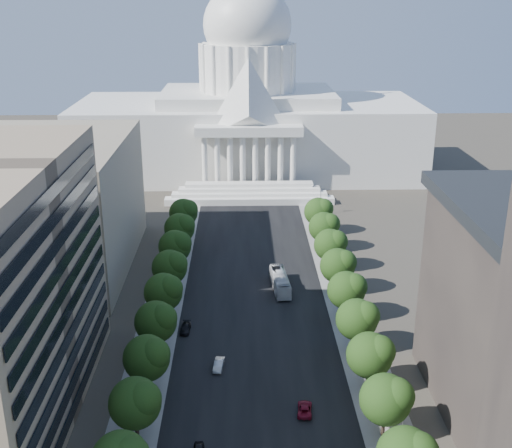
{
  "coord_description": "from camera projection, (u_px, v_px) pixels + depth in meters",
  "views": [
    {
      "loc": [
        -2.56,
        -41.74,
        61.49
      ],
      "look_at": [
        0.34,
        78.13,
        17.98
      ],
      "focal_mm": 45.0,
      "sensor_mm": 36.0,
      "label": 1
    }
  ],
  "objects": [
    {
      "name": "tree_l_f",
      "position": [
        165.0,
        291.0,
        125.13
      ],
      "size": [
        7.79,
        7.6,
        9.97
      ],
      "color": "#33261C",
      "rests_on": "ground"
    },
    {
      "name": "road_asphalt",
      "position": [
        253.0,
        281.0,
        144.83
      ],
      "size": [
        30.0,
        260.0,
        0.01
      ],
      "primitive_type": "cube",
      "color": "black",
      "rests_on": "ground"
    },
    {
      "name": "city_bus",
      "position": [
        280.0,
        282.0,
        140.11
      ],
      "size": [
        4.16,
        13.4,
        3.67
      ],
      "primitive_type": "imported",
      "rotation": [
        0.0,
        0.0,
        0.08
      ],
      "color": "silver",
      "rests_on": "ground"
    },
    {
      "name": "tree_r_i",
      "position": [
        325.0,
        226.0,
        159.78
      ],
      "size": [
        7.79,
        7.6,
        9.97
      ],
      "color": "#33261C",
      "rests_on": "ground"
    },
    {
      "name": "tree_r_d",
      "position": [
        372.0,
        354.0,
        103.4
      ],
      "size": [
        7.79,
        7.6,
        9.97
      ],
      "color": "#33261C",
      "rests_on": "ground"
    },
    {
      "name": "capitol",
      "position": [
        248.0,
        116.0,
        227.18
      ],
      "size": [
        120.0,
        56.0,
        73.0
      ],
      "color": "white",
      "rests_on": "ground"
    },
    {
      "name": "tree_l_d",
      "position": [
        148.0,
        357.0,
        102.58
      ],
      "size": [
        7.79,
        7.6,
        9.97
      ],
      "color": "#33261C",
      "rests_on": "ground"
    },
    {
      "name": "streetlight_f",
      "position": [
        319.0,
        196.0,
        185.59
      ],
      "size": [
        2.61,
        0.44,
        9.0
      ],
      "color": "gray",
      "rests_on": "ground"
    },
    {
      "name": "car_silver",
      "position": [
        219.0,
        365.0,
        110.91
      ],
      "size": [
        2.09,
        4.53,
        1.44
      ],
      "primitive_type": "imported",
      "rotation": [
        0.0,
        0.0,
        -0.13
      ],
      "color": "#B0B2B8",
      "rests_on": "ground"
    },
    {
      "name": "tree_r_e",
      "position": [
        359.0,
        319.0,
        114.67
      ],
      "size": [
        7.79,
        7.6,
        9.97
      ],
      "color": "#33261C",
      "rests_on": "ground"
    },
    {
      "name": "office_block_left_far",
      "position": [
        45.0,
        206.0,
        148.02
      ],
      "size": [
        38.0,
        52.0,
        30.0
      ],
      "primitive_type": "cube",
      "color": "gray",
      "rests_on": "ground"
    },
    {
      "name": "streetlight_b",
      "position": [
        400.0,
        405.0,
        91.61
      ],
      "size": [
        2.61,
        0.44,
        9.0
      ],
      "color": "gray",
      "rests_on": "ground"
    },
    {
      "name": "tree_l_h",
      "position": [
        176.0,
        245.0,
        147.69
      ],
      "size": [
        7.79,
        7.6,
        9.97
      ],
      "color": "#33261C",
      "rests_on": "ground"
    },
    {
      "name": "tree_r_f",
      "position": [
        348.0,
        289.0,
        125.95
      ],
      "size": [
        7.79,
        7.6,
        9.97
      ],
      "color": "#33261C",
      "rests_on": "ground"
    },
    {
      "name": "tree_r_c",
      "position": [
        388.0,
        399.0,
        92.12
      ],
      "size": [
        7.79,
        7.6,
        9.97
      ],
      "color": "#33261C",
      "rests_on": "ground"
    },
    {
      "name": "tree_r_h",
      "position": [
        332.0,
        244.0,
        148.5
      ],
      "size": [
        7.79,
        7.6,
        9.97
      ],
      "color": "#33261C",
      "rests_on": "ground"
    },
    {
      "name": "sidewalk_right",
      "position": [
        337.0,
        280.0,
        145.26
      ],
      "size": [
        8.0,
        260.0,
        0.02
      ],
      "primitive_type": "cube",
      "color": "gray",
      "rests_on": "ground"
    },
    {
      "name": "streetlight_e",
      "position": [
        330.0,
        226.0,
        162.09
      ],
      "size": [
        2.61,
        0.44,
        9.0
      ],
      "color": "gray",
      "rests_on": "ground"
    },
    {
      "name": "streetlight_c",
      "position": [
        367.0,
        321.0,
        115.11
      ],
      "size": [
        2.61,
        0.44,
        9.0
      ],
      "color": "gray",
      "rests_on": "ground"
    },
    {
      "name": "sidewalk_left",
      "position": [
        169.0,
        282.0,
        144.4
      ],
      "size": [
        8.0,
        260.0,
        0.02
      ],
      "primitive_type": "cube",
      "color": "gray",
      "rests_on": "ground"
    },
    {
      "name": "tree_l_e",
      "position": [
        157.0,
        321.0,
        113.85
      ],
      "size": [
        7.79,
        7.6,
        9.97
      ],
      "color": "#33261C",
      "rests_on": "ground"
    },
    {
      "name": "tree_l_i",
      "position": [
        181.0,
        227.0,
        158.96
      ],
      "size": [
        7.79,
        7.6,
        9.97
      ],
      "color": "#33261C",
      "rests_on": "ground"
    },
    {
      "name": "tree_l_g",
      "position": [
        171.0,
        266.0,
        136.41
      ],
      "size": [
        7.79,
        7.6,
        9.97
      ],
      "color": "#33261C",
      "rests_on": "ground"
    },
    {
      "name": "tree_r_j",
      "position": [
        320.0,
        211.0,
        171.06
      ],
      "size": [
        7.79,
        7.6,
        9.97
      ],
      "color": "#33261C",
      "rests_on": "ground"
    },
    {
      "name": "tree_r_g",
      "position": [
        339.0,
        265.0,
        137.23
      ],
      "size": [
        7.79,
        7.6,
        9.97
      ],
      "color": "#33261C",
      "rests_on": "ground"
    },
    {
      "name": "streetlight_d",
      "position": [
        346.0,
        265.0,
        138.6
      ],
      "size": [
        2.61,
        0.44,
        9.0
      ],
      "color": "gray",
      "rests_on": "ground"
    },
    {
      "name": "tree_l_c",
      "position": [
        137.0,
        402.0,
        91.3
      ],
      "size": [
        7.79,
        7.6,
        9.97
      ],
      "color": "#33261C",
      "rests_on": "ground"
    },
    {
      "name": "car_red",
      "position": [
        305.0,
        409.0,
        99.27
      ],
      "size": [
        2.7,
        4.96,
        1.32
      ],
      "primitive_type": "imported",
      "rotation": [
        0.0,
        0.0,
        3.03
      ],
      "color": "maroon",
      "rests_on": "ground"
    },
    {
      "name": "car_dark_b",
      "position": [
        185.0,
        328.0,
        123.05
      ],
      "size": [
        2.07,
        4.57,
        1.3
      ],
      "primitive_type": "imported",
      "rotation": [
        0.0,
        0.0,
        -0.06
      ],
      "color": "black",
      "rests_on": "ground"
    },
    {
      "name": "tree_l_j",
      "position": [
        185.0,
        212.0,
        170.24
      ],
      "size": [
        7.79,
        7.6,
        9.97
      ],
      "color": "#33261C",
      "rests_on": "ground"
    }
  ]
}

